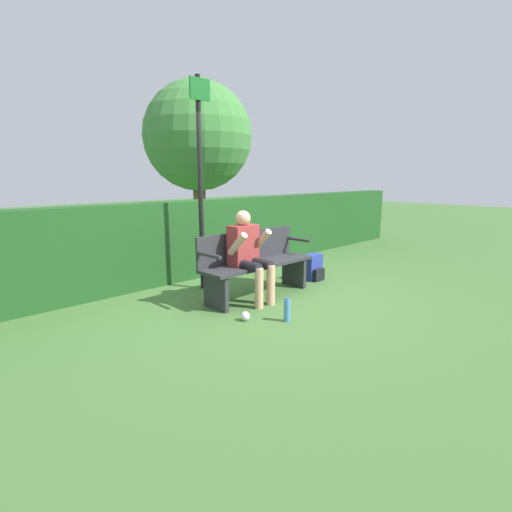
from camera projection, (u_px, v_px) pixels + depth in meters
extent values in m
plane|color=#426B33|center=(259.00, 296.00, 5.54)|extent=(40.00, 40.00, 0.00)
cube|color=#1E4C1E|center=(190.00, 239.00, 6.51)|extent=(12.00, 0.39, 1.25)
cube|color=#2D2D33|center=(259.00, 264.00, 5.45)|extent=(1.75, 0.47, 0.05)
cube|color=#2D2D33|center=(248.00, 245.00, 5.55)|extent=(1.75, 0.04, 0.41)
cube|color=#2D2D33|center=(216.00, 292.00, 4.97)|extent=(0.06, 0.42, 0.44)
cube|color=#2D2D33|center=(294.00, 272.00, 6.02)|extent=(0.06, 0.42, 0.44)
cylinder|color=#2D2D33|center=(209.00, 255.00, 4.81)|extent=(0.05, 0.42, 0.05)
cylinder|color=#2D2D33|center=(298.00, 239.00, 5.99)|extent=(0.05, 0.42, 0.05)
cube|color=#993333|center=(243.00, 245.00, 5.25)|extent=(0.39, 0.22, 0.53)
sphere|color=#DBA884|center=(243.00, 218.00, 5.18)|extent=(0.20, 0.20, 0.20)
cylinder|color=black|center=(248.00, 266.00, 5.09)|extent=(0.13, 0.40, 0.13)
cylinder|color=black|center=(260.00, 263.00, 5.23)|extent=(0.13, 0.40, 0.13)
cylinder|color=#DBA884|center=(259.00, 288.00, 5.00)|extent=(0.11, 0.11, 0.52)
cylinder|color=#DBA884|center=(271.00, 285.00, 5.15)|extent=(0.11, 0.11, 0.52)
cylinder|color=#DBA884|center=(237.00, 244.00, 5.00)|extent=(0.09, 0.32, 0.32)
cylinder|color=#DBA884|center=(262.00, 240.00, 5.30)|extent=(0.09, 0.32, 0.32)
cube|color=#283893|center=(312.00, 267.00, 6.40)|extent=(0.30, 0.20, 0.41)
cube|color=black|center=(319.00, 275.00, 6.33)|extent=(0.23, 0.07, 0.18)
cylinder|color=#4C8CCC|center=(287.00, 311.00, 4.57)|extent=(0.08, 0.08, 0.26)
cylinder|color=#2D66B2|center=(287.00, 299.00, 4.54)|extent=(0.04, 0.04, 0.02)
cylinder|color=black|center=(200.00, 187.00, 5.65)|extent=(0.07, 0.07, 2.98)
cube|color=#196626|center=(200.00, 89.00, 5.36)|extent=(0.33, 0.02, 0.29)
cylinder|color=brown|center=(200.00, 202.00, 11.09)|extent=(0.34, 0.34, 1.80)
sphere|color=#42843D|center=(198.00, 136.00, 10.74)|extent=(2.92, 2.92, 2.92)
sphere|color=silver|center=(245.00, 316.00, 4.61)|extent=(0.11, 0.11, 0.11)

